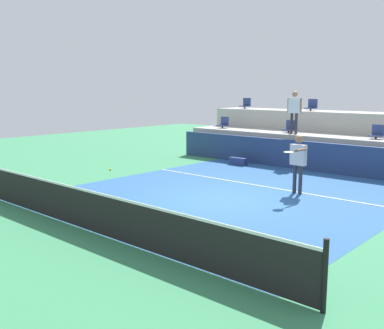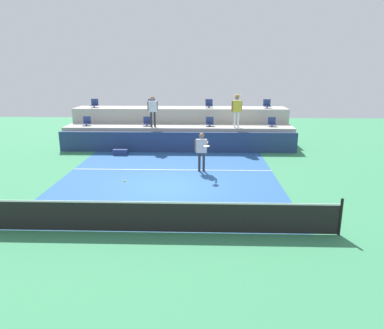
% 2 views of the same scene
% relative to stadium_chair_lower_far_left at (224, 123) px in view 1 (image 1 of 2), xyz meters
% --- Properties ---
extents(ground_plane, '(40.00, 40.00, 0.00)m').
position_rel_stadium_chair_lower_far_left_xyz_m(ground_plane, '(5.32, -7.23, -1.46)').
color(ground_plane, '#388456').
extents(court_inner_paint, '(9.00, 10.00, 0.01)m').
position_rel_stadium_chair_lower_far_left_xyz_m(court_inner_paint, '(5.32, -6.23, -1.46)').
color(court_inner_paint, '#285693').
rests_on(court_inner_paint, ground_plane).
extents(court_service_line, '(9.00, 0.06, 0.00)m').
position_rel_stadium_chair_lower_far_left_xyz_m(court_service_line, '(5.32, -4.83, -1.46)').
color(court_service_line, white).
rests_on(court_service_line, ground_plane).
extents(tennis_net, '(10.48, 0.08, 1.07)m').
position_rel_stadium_chair_lower_far_left_xyz_m(tennis_net, '(5.32, -11.23, -0.97)').
color(tennis_net, black).
rests_on(tennis_net, ground_plane).
extents(sponsor_backboard, '(13.00, 0.16, 1.10)m').
position_rel_stadium_chair_lower_far_left_xyz_m(sponsor_backboard, '(5.32, -1.23, -0.91)').
color(sponsor_backboard, navy).
rests_on(sponsor_backboard, ground_plane).
extents(seating_tier_lower, '(13.00, 1.80, 1.25)m').
position_rel_stadium_chair_lower_far_left_xyz_m(seating_tier_lower, '(5.32, 0.07, -0.84)').
color(seating_tier_lower, '#ADAAA3').
rests_on(seating_tier_lower, ground_plane).
extents(seating_tier_upper, '(13.00, 1.80, 2.10)m').
position_rel_stadium_chair_lower_far_left_xyz_m(seating_tier_upper, '(5.32, 1.87, -0.41)').
color(seating_tier_upper, '#ADAAA3').
rests_on(seating_tier_upper, ground_plane).
extents(stadium_chair_lower_far_left, '(0.44, 0.40, 0.52)m').
position_rel_stadium_chair_lower_far_left_xyz_m(stadium_chair_lower_far_left, '(0.00, 0.00, 0.00)').
color(stadium_chair_lower_far_left, '#2D2D33').
rests_on(stadium_chair_lower_far_left, seating_tier_lower).
extents(stadium_chair_lower_left, '(0.44, 0.40, 0.52)m').
position_rel_stadium_chair_lower_far_left_xyz_m(stadium_chair_lower_left, '(3.50, 0.00, 0.00)').
color(stadium_chair_lower_left, '#2D2D33').
rests_on(stadium_chair_lower_left, seating_tier_lower).
extents(stadium_chair_lower_right, '(0.44, 0.40, 0.52)m').
position_rel_stadium_chair_lower_far_left_xyz_m(stadium_chair_lower_right, '(7.10, 0.00, 0.00)').
color(stadium_chair_lower_right, '#2D2D33').
rests_on(stadium_chair_lower_right, seating_tier_lower).
extents(stadium_chair_upper_far_left, '(0.44, 0.40, 0.52)m').
position_rel_stadium_chair_lower_far_left_xyz_m(stadium_chair_upper_far_left, '(-0.02, 1.80, 0.85)').
color(stadium_chair_upper_far_left, '#2D2D33').
rests_on(stadium_chair_upper_far_left, seating_tier_upper).
extents(stadium_chair_upper_left, '(0.44, 0.40, 0.52)m').
position_rel_stadium_chair_lower_far_left_xyz_m(stadium_chair_upper_left, '(3.54, 1.80, 0.85)').
color(stadium_chair_upper_left, '#2D2D33').
rests_on(stadium_chair_upper_left, seating_tier_upper).
extents(tennis_player, '(0.65, 1.22, 1.74)m').
position_rel_stadium_chair_lower_far_left_xyz_m(tennis_player, '(6.68, -5.04, -0.40)').
color(tennis_player, '#2D2D33').
rests_on(tennis_player, ground_plane).
extents(spectator_leaning_on_rail, '(0.60, 0.27, 1.72)m').
position_rel_stadium_chair_lower_far_left_xyz_m(spectator_leaning_on_rail, '(3.91, -0.38, 0.83)').
color(spectator_leaning_on_rail, '#2D2D33').
rests_on(spectator_leaning_on_rail, seating_tier_lower).
extents(tennis_ball, '(0.07, 0.07, 0.07)m').
position_rel_stadium_chair_lower_far_left_xyz_m(tennis_ball, '(4.33, -10.03, -0.35)').
color(tennis_ball, '#CCE033').
extents(equipment_bag, '(0.76, 0.28, 0.30)m').
position_rel_stadium_chair_lower_far_left_xyz_m(equipment_bag, '(2.35, -2.02, -1.31)').
color(equipment_bag, navy).
rests_on(equipment_bag, ground_plane).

